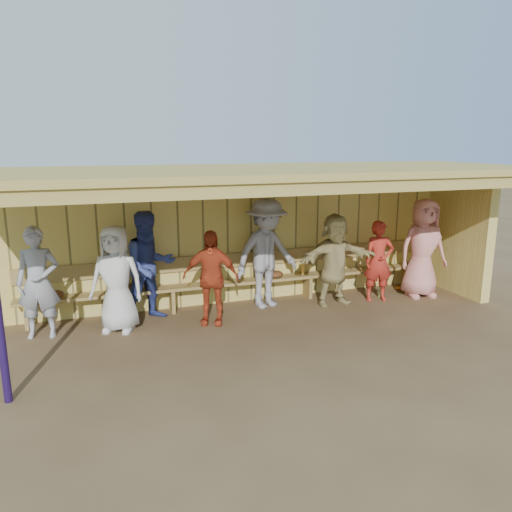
{
  "coord_description": "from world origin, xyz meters",
  "views": [
    {
      "loc": [
        -2.65,
        -7.2,
        2.88
      ],
      "look_at": [
        0.0,
        0.35,
        1.05
      ],
      "focal_mm": 35.0,
      "sensor_mm": 36.0,
      "label": 1
    }
  ],
  "objects_px": {
    "player_a": "(38,283)",
    "player_f": "(335,260)",
    "player_b": "(116,279)",
    "player_c": "(149,266)",
    "player_d": "(211,278)",
    "player_g": "(379,261)",
    "player_h": "(423,248)",
    "bench": "(242,275)",
    "player_e": "(266,253)"
  },
  "relations": [
    {
      "from": "player_d",
      "to": "bench",
      "type": "relative_size",
      "value": 0.2
    },
    {
      "from": "player_c",
      "to": "player_g",
      "type": "relative_size",
      "value": 1.21
    },
    {
      "from": "player_f",
      "to": "player_d",
      "type": "bearing_deg",
      "value": -179.13
    },
    {
      "from": "player_e",
      "to": "player_c",
      "type": "bearing_deg",
      "value": 164.6
    },
    {
      "from": "player_b",
      "to": "player_c",
      "type": "relative_size",
      "value": 0.92
    },
    {
      "from": "player_d",
      "to": "bench",
      "type": "height_order",
      "value": "player_d"
    },
    {
      "from": "player_d",
      "to": "player_f",
      "type": "distance_m",
      "value": 2.35
    },
    {
      "from": "player_h",
      "to": "player_b",
      "type": "bearing_deg",
      "value": -173.85
    },
    {
      "from": "player_a",
      "to": "player_f",
      "type": "bearing_deg",
      "value": 7.45
    },
    {
      "from": "player_b",
      "to": "player_f",
      "type": "relative_size",
      "value": 1.01
    },
    {
      "from": "player_g",
      "to": "player_c",
      "type": "bearing_deg",
      "value": -170.93
    },
    {
      "from": "player_a",
      "to": "player_e",
      "type": "relative_size",
      "value": 0.87
    },
    {
      "from": "player_a",
      "to": "bench",
      "type": "height_order",
      "value": "player_a"
    },
    {
      "from": "player_d",
      "to": "player_f",
      "type": "bearing_deg",
      "value": 28.94
    },
    {
      "from": "player_f",
      "to": "bench",
      "type": "xyz_separation_m",
      "value": [
        -1.55,
        0.59,
        -0.3
      ]
    },
    {
      "from": "player_e",
      "to": "bench",
      "type": "relative_size",
      "value": 0.26
    },
    {
      "from": "player_e",
      "to": "player_f",
      "type": "height_order",
      "value": "player_e"
    },
    {
      "from": "player_b",
      "to": "player_e",
      "type": "height_order",
      "value": "player_e"
    },
    {
      "from": "player_d",
      "to": "player_f",
      "type": "relative_size",
      "value": 0.93
    },
    {
      "from": "player_a",
      "to": "player_c",
      "type": "bearing_deg",
      "value": 15.89
    },
    {
      "from": "player_d",
      "to": "player_c",
      "type": "bearing_deg",
      "value": 173.31
    },
    {
      "from": "player_h",
      "to": "player_a",
      "type": "bearing_deg",
      "value": -174.82
    },
    {
      "from": "player_c",
      "to": "player_e",
      "type": "xyz_separation_m",
      "value": [
        2.04,
        0.0,
        0.06
      ]
    },
    {
      "from": "player_c",
      "to": "player_d",
      "type": "relative_size",
      "value": 1.18
    },
    {
      "from": "player_b",
      "to": "player_g",
      "type": "distance_m",
      "value": 4.66
    },
    {
      "from": "player_a",
      "to": "bench",
      "type": "distance_m",
      "value": 3.4
    },
    {
      "from": "player_d",
      "to": "player_h",
      "type": "bearing_deg",
      "value": 24.82
    },
    {
      "from": "player_c",
      "to": "player_a",
      "type": "bearing_deg",
      "value": 173.29
    },
    {
      "from": "player_g",
      "to": "player_h",
      "type": "bearing_deg",
      "value": 10.92
    },
    {
      "from": "player_e",
      "to": "player_f",
      "type": "relative_size",
      "value": 1.17
    },
    {
      "from": "player_c",
      "to": "player_h",
      "type": "xyz_separation_m",
      "value": [
        5.03,
        -0.41,
        0.03
      ]
    },
    {
      "from": "player_c",
      "to": "player_f",
      "type": "distance_m",
      "value": 3.25
    },
    {
      "from": "player_e",
      "to": "bench",
      "type": "distance_m",
      "value": 0.64
    },
    {
      "from": "player_b",
      "to": "player_g",
      "type": "relative_size",
      "value": 1.12
    },
    {
      "from": "player_f",
      "to": "player_h",
      "type": "xyz_separation_m",
      "value": [
        1.79,
        -0.12,
        0.11
      ]
    },
    {
      "from": "bench",
      "to": "player_e",
      "type": "bearing_deg",
      "value": -40.71
    },
    {
      "from": "player_f",
      "to": "player_g",
      "type": "relative_size",
      "value": 1.11
    },
    {
      "from": "player_c",
      "to": "player_f",
      "type": "relative_size",
      "value": 1.09
    },
    {
      "from": "player_c",
      "to": "player_g",
      "type": "distance_m",
      "value": 4.13
    },
    {
      "from": "player_a",
      "to": "player_d",
      "type": "height_order",
      "value": "player_a"
    },
    {
      "from": "player_d",
      "to": "bench",
      "type": "distance_m",
      "value": 1.16
    },
    {
      "from": "player_e",
      "to": "player_h",
      "type": "bearing_deg",
      "value": -23.15
    },
    {
      "from": "player_g",
      "to": "bench",
      "type": "height_order",
      "value": "player_g"
    },
    {
      "from": "bench",
      "to": "player_b",
      "type": "bearing_deg",
      "value": -163.6
    },
    {
      "from": "player_h",
      "to": "player_c",
      "type": "bearing_deg",
      "value": -177.9
    },
    {
      "from": "player_d",
      "to": "player_h",
      "type": "xyz_separation_m",
      "value": [
        4.13,
        0.11,
        0.17
      ]
    },
    {
      "from": "player_e",
      "to": "player_g",
      "type": "bearing_deg",
      "value": -25.17
    },
    {
      "from": "player_c",
      "to": "bench",
      "type": "relative_size",
      "value": 0.24
    },
    {
      "from": "player_c",
      "to": "player_b",
      "type": "bearing_deg",
      "value": -161.91
    },
    {
      "from": "player_c",
      "to": "player_d",
      "type": "distance_m",
      "value": 1.04
    }
  ]
}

